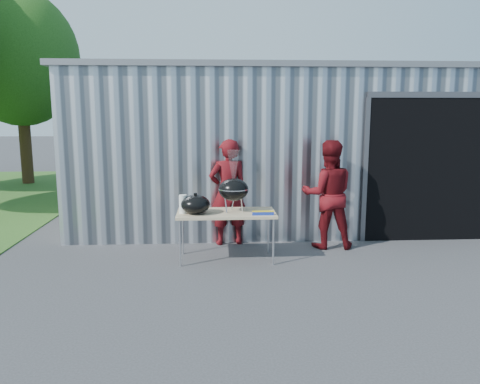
{
  "coord_description": "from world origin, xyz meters",
  "views": [
    {
      "loc": [
        -0.58,
        -6.22,
        2.25
      ],
      "look_at": [
        -0.17,
        0.82,
        1.05
      ],
      "focal_mm": 35.0,
      "sensor_mm": 36.0,
      "label": 1
    }
  ],
  "objects": [
    {
      "name": "grill_lid",
      "position": [
        -0.84,
        0.68,
        0.89
      ],
      "size": [
        0.44,
        0.44,
        0.32
      ],
      "color": "black",
      "rests_on": "folding_table"
    },
    {
      "name": "kettle_grill",
      "position": [
        -0.27,
        0.8,
        1.17
      ],
      "size": [
        0.47,
        0.47,
        0.94
      ],
      "color": "black",
      "rests_on": "folding_table"
    },
    {
      "name": "foil_box",
      "position": [
        0.16,
        0.53,
        0.78
      ],
      "size": [
        0.32,
        0.05,
        0.06
      ],
      "color": "#172E97",
      "rests_on": "folding_table"
    },
    {
      "name": "ground",
      "position": [
        0.0,
        0.0,
        0.0
      ],
      "size": [
        80.0,
        80.0,
        0.0
      ],
      "primitive_type": "plane",
      "color": "#38383A"
    },
    {
      "name": "person_bystander",
      "position": [
        1.34,
        1.36,
        0.9
      ],
      "size": [
        0.92,
        0.74,
        1.81
      ],
      "primitive_type": "imported",
      "rotation": [
        0.0,
        0.0,
        3.07
      ],
      "color": "#590C11",
      "rests_on": "ground"
    },
    {
      "name": "person_cook",
      "position": [
        -0.32,
        1.64,
        0.91
      ],
      "size": [
        0.73,
        0.56,
        1.81
      ],
      "primitive_type": "imported",
      "rotation": [
        0.0,
        0.0,
        3.34
      ],
      "color": "#590C11",
      "rests_on": "ground"
    },
    {
      "name": "tree_far",
      "position": [
        -6.5,
        9.0,
        3.88
      ],
      "size": [
        3.6,
        3.6,
        5.97
      ],
      "color": "#442D19",
      "rests_on": "ground"
    },
    {
      "name": "folding_table",
      "position": [
        -0.38,
        0.78,
        0.71
      ],
      "size": [
        1.5,
        0.75,
        0.75
      ],
      "color": "tan",
      "rests_on": "ground"
    },
    {
      "name": "building",
      "position": [
        0.92,
        4.59,
        1.54
      ],
      "size": [
        8.2,
        6.2,
        3.1
      ],
      "color": "silver",
      "rests_on": "ground"
    },
    {
      "name": "white_tub",
      "position": [
        -0.93,
        0.97,
        0.8
      ],
      "size": [
        0.2,
        0.15,
        0.1
      ],
      "primitive_type": "cube",
      "color": "white",
      "rests_on": "folding_table"
    },
    {
      "name": "paper_towels",
      "position": [
        -1.03,
        0.73,
        0.89
      ],
      "size": [
        0.12,
        0.12,
        0.28
      ],
      "primitive_type": "cylinder",
      "color": "white",
      "rests_on": "folding_table"
    }
  ]
}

